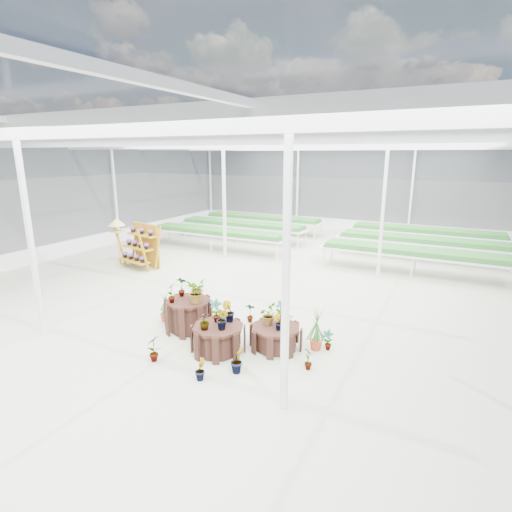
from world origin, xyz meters
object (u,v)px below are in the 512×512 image
at_px(plinth_low, 276,337).
at_px(bird_table, 118,242).
at_px(plinth_mid, 218,339).
at_px(shelf_rack, 139,246).
at_px(plinth_tall, 189,315).

bearing_deg(plinth_low, bird_table, 157.51).
height_order(plinth_mid, plinth_low, plinth_mid).
height_order(plinth_mid, shelf_rack, shelf_rack).
xyz_separation_m(plinth_low, bird_table, (-7.76, 3.21, 0.66)).
distance_m(plinth_low, shelf_rack, 7.79).
relative_size(plinth_tall, plinth_low, 1.00).
relative_size(plinth_mid, plinth_low, 1.02).
relative_size(plinth_tall, bird_table, 0.60).
bearing_deg(plinth_tall, bird_table, 149.22).
distance_m(plinth_low, bird_table, 8.43).
bearing_deg(plinth_mid, plinth_low, 34.99).
bearing_deg(plinth_low, plinth_mid, -145.01).
height_order(plinth_mid, bird_table, bird_table).
distance_m(plinth_tall, plinth_mid, 1.34).
bearing_deg(bird_table, plinth_low, -24.74).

